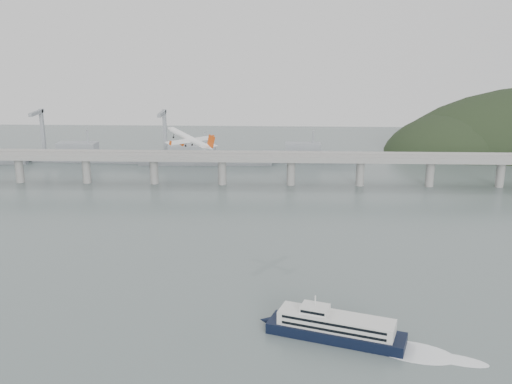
{
  "coord_description": "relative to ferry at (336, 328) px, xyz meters",
  "views": [
    {
      "loc": [
        10.16,
        -221.38,
        115.63
      ],
      "look_at": [
        0.0,
        55.0,
        36.0
      ],
      "focal_mm": 42.0,
      "sensor_mm": 36.0,
      "label": 1
    }
  ],
  "objects": [
    {
      "name": "distant_fleet",
      "position": [
        -188.14,
        283.51,
        1.85
      ],
      "size": [
        453.0,
        60.9,
        40.0
      ],
      "color": "gray",
      "rests_on": "ground"
    },
    {
      "name": "airliner",
      "position": [
        -66.86,
        92.81,
        53.46
      ],
      "size": [
        28.88,
        27.37,
        10.55
      ],
      "rotation": [
        0.05,
        -0.24,
        2.49
      ],
      "color": "white",
      "rests_on": "ground"
    },
    {
      "name": "ferry",
      "position": [
        0.0,
        0.0,
        0.0
      ],
      "size": [
        82.71,
        35.17,
        16.11
      ],
      "rotation": [
        0.0,
        0.0,
        -0.32
      ],
      "color": "black",
      "rests_on": "ground"
    },
    {
      "name": "bridge",
      "position": [
        -33.93,
        218.43,
        13.28
      ],
      "size": [
        800.0,
        22.0,
        23.9
      ],
      "color": "gray",
      "rests_on": "ground"
    },
    {
      "name": "ground",
      "position": [
        -32.78,
        18.43,
        -4.37
      ],
      "size": [
        900.0,
        900.0,
        0.0
      ],
      "primitive_type": "plane",
      "color": "#566463",
      "rests_on": "ground"
    }
  ]
}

